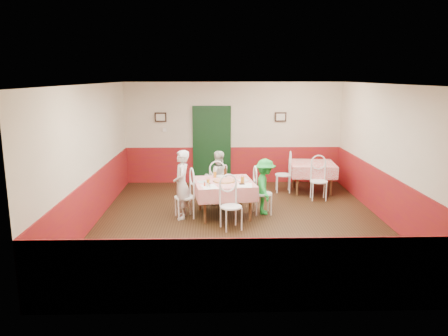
{
  "coord_description": "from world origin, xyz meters",
  "views": [
    {
      "loc": [
        -0.55,
        -8.56,
        2.96
      ],
      "look_at": [
        -0.33,
        0.46,
        1.05
      ],
      "focal_mm": 35.0,
      "sensor_mm": 36.0,
      "label": 1
    }
  ],
  "objects_px": {
    "pizza": "(224,181)",
    "glass_a": "(208,182)",
    "diner_right": "(265,187)",
    "chair_second_b": "(319,181)",
    "second_table": "(312,177)",
    "wallet": "(242,184)",
    "main_table": "(224,199)",
    "diner_far": "(218,178)",
    "chair_near": "(231,207)",
    "beer_bottle": "(225,172)",
    "chair_second_a": "(283,175)",
    "chair_right": "(263,194)",
    "glass_c": "(215,175)",
    "chair_far": "(218,186)",
    "glass_b": "(243,180)",
    "diner_left": "(182,185)",
    "chair_left": "(184,197)"
  },
  "relations": [
    {
      "from": "glass_b",
      "to": "diner_left",
      "type": "height_order",
      "value": "diner_left"
    },
    {
      "from": "chair_second_a",
      "to": "diner_far",
      "type": "distance_m",
      "value": 2.02
    },
    {
      "from": "diner_right",
      "to": "pizza",
      "type": "bearing_deg",
      "value": 101.3
    },
    {
      "from": "diner_far",
      "to": "diner_right",
      "type": "bearing_deg",
      "value": 132.8
    },
    {
      "from": "second_table",
      "to": "chair_second_b",
      "type": "xyz_separation_m",
      "value": [
        0.0,
        -0.75,
        0.08
      ]
    },
    {
      "from": "main_table",
      "to": "glass_b",
      "type": "relative_size",
      "value": 8.7
    },
    {
      "from": "glass_b",
      "to": "diner_right",
      "type": "height_order",
      "value": "diner_right"
    },
    {
      "from": "main_table",
      "to": "diner_right",
      "type": "relative_size",
      "value": 1.0
    },
    {
      "from": "beer_bottle",
      "to": "diner_left",
      "type": "bearing_deg",
      "value": -149.88
    },
    {
      "from": "chair_near",
      "to": "diner_right",
      "type": "xyz_separation_m",
      "value": [
        0.77,
        0.97,
        0.16
      ]
    },
    {
      "from": "chair_left",
      "to": "diner_left",
      "type": "relative_size",
      "value": 0.62
    },
    {
      "from": "second_table",
      "to": "chair_far",
      "type": "xyz_separation_m",
      "value": [
        -2.45,
        -1.11,
        0.08
      ]
    },
    {
      "from": "glass_b",
      "to": "wallet",
      "type": "distance_m",
      "value": 0.1
    },
    {
      "from": "chair_near",
      "to": "chair_second_b",
      "type": "xyz_separation_m",
      "value": [
        2.21,
        2.05,
        0.0
      ]
    },
    {
      "from": "chair_second_b",
      "to": "glass_c",
      "type": "distance_m",
      "value": 2.69
    },
    {
      "from": "chair_second_a",
      "to": "chair_right",
      "type": "bearing_deg",
      "value": -17.46
    },
    {
      "from": "wallet",
      "to": "diner_far",
      "type": "distance_m",
      "value": 1.27
    },
    {
      "from": "wallet",
      "to": "diner_far",
      "type": "height_order",
      "value": "diner_far"
    },
    {
      "from": "chair_far",
      "to": "glass_b",
      "type": "bearing_deg",
      "value": 122.37
    },
    {
      "from": "chair_right",
      "to": "diner_far",
      "type": "relative_size",
      "value": 0.71
    },
    {
      "from": "chair_second_b",
      "to": "diner_right",
      "type": "xyz_separation_m",
      "value": [
        -1.44,
        -1.08,
        0.16
      ]
    },
    {
      "from": "chair_near",
      "to": "glass_c",
      "type": "relative_size",
      "value": 7.19
    },
    {
      "from": "chair_second_b",
      "to": "chair_near",
      "type": "bearing_deg",
      "value": -132.74
    },
    {
      "from": "chair_left",
      "to": "main_table",
      "type": "bearing_deg",
      "value": 82.48
    },
    {
      "from": "pizza",
      "to": "chair_near",
      "type": "bearing_deg",
      "value": -82.23
    },
    {
      "from": "chair_second_b",
      "to": "diner_right",
      "type": "bearing_deg",
      "value": -138.66
    },
    {
      "from": "chair_far",
      "to": "pizza",
      "type": "relative_size",
      "value": 2.0
    },
    {
      "from": "diner_right",
      "to": "main_table",
      "type": "bearing_deg",
      "value": 99.99
    },
    {
      "from": "chair_second_b",
      "to": "diner_right",
      "type": "distance_m",
      "value": 1.81
    },
    {
      "from": "glass_c",
      "to": "diner_far",
      "type": "relative_size",
      "value": 0.1
    },
    {
      "from": "pizza",
      "to": "glass_a",
      "type": "bearing_deg",
      "value": -137.67
    },
    {
      "from": "chair_left",
      "to": "glass_b",
      "type": "bearing_deg",
      "value": 71.2
    },
    {
      "from": "main_table",
      "to": "glass_a",
      "type": "bearing_deg",
      "value": -135.34
    },
    {
      "from": "second_table",
      "to": "diner_far",
      "type": "bearing_deg",
      "value": -156.6
    },
    {
      "from": "diner_right",
      "to": "glass_b",
      "type": "bearing_deg",
      "value": 123.59
    },
    {
      "from": "chair_far",
      "to": "chair_second_a",
      "type": "bearing_deg",
      "value": -140.33
    },
    {
      "from": "second_table",
      "to": "diner_right",
      "type": "distance_m",
      "value": 2.34
    },
    {
      "from": "main_table",
      "to": "pizza",
      "type": "xyz_separation_m",
      "value": [
        0.01,
        -0.02,
        0.4
      ]
    },
    {
      "from": "chair_near",
      "to": "beer_bottle",
      "type": "xyz_separation_m",
      "value": [
        -0.08,
        1.26,
        0.42
      ]
    },
    {
      "from": "chair_far",
      "to": "chair_second_a",
      "type": "height_order",
      "value": "same"
    },
    {
      "from": "chair_far",
      "to": "glass_c",
      "type": "bearing_deg",
      "value": 87.58
    },
    {
      "from": "second_table",
      "to": "wallet",
      "type": "relative_size",
      "value": 10.18
    },
    {
      "from": "glass_b",
      "to": "wallet",
      "type": "xyz_separation_m",
      "value": [
        -0.02,
        -0.08,
        -0.06
      ]
    },
    {
      "from": "chair_near",
      "to": "diner_right",
      "type": "relative_size",
      "value": 0.74
    },
    {
      "from": "main_table",
      "to": "chair_second_a",
      "type": "bearing_deg",
      "value": 51.01
    },
    {
      "from": "chair_second_b",
      "to": "wallet",
      "type": "relative_size",
      "value": 8.18
    },
    {
      "from": "glass_a",
      "to": "diner_right",
      "type": "relative_size",
      "value": 0.1
    },
    {
      "from": "main_table",
      "to": "chair_right",
      "type": "bearing_deg",
      "value": 8.01
    },
    {
      "from": "chair_left",
      "to": "glass_b",
      "type": "height_order",
      "value": "same"
    },
    {
      "from": "main_table",
      "to": "chair_second_b",
      "type": "height_order",
      "value": "chair_second_b"
    }
  ]
}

